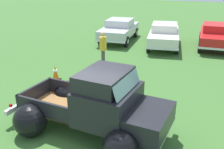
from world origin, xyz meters
name	(u,v)px	position (x,y,z in m)	size (l,w,h in m)	color
ground_plane	(89,129)	(0.00, 0.00, 0.00)	(80.00, 80.00, 0.00)	#3D6B2D
vintage_pickup_truck	(100,109)	(0.39, -0.03, 0.76)	(4.74, 3.01, 1.96)	black
show_car_0	(119,29)	(-3.03, 10.48, 0.78)	(2.29, 4.46, 1.43)	black
show_car_1	(164,34)	(0.10, 10.05, 0.78)	(2.48, 4.58, 1.43)	black
show_car_2	(215,35)	(3.04, 11.09, 0.78)	(2.07, 4.31, 1.43)	black
spectator_1	(103,47)	(-1.86, 5.21, 0.99)	(0.42, 0.53, 1.74)	#4C4742
lane_cone_0	(55,73)	(-3.06, 2.87, 0.31)	(0.36, 0.36, 0.63)	black
lane_cone_1	(76,87)	(-1.50, 1.92, 0.31)	(0.36, 0.36, 0.63)	black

